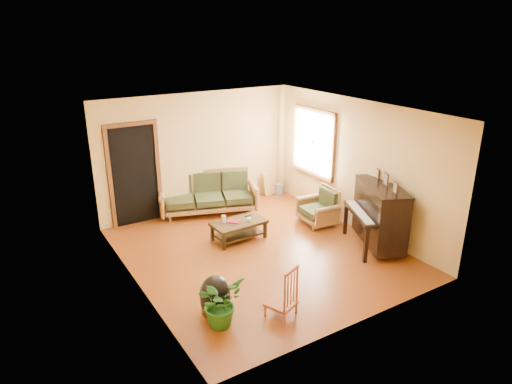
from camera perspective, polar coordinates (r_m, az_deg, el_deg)
floor at (r=8.43m, az=0.47°, el=-7.49°), size 5.00×5.00×0.00m
doorway at (r=9.59m, az=-14.92°, el=1.97°), size 1.08×0.16×2.05m
window at (r=10.10m, az=7.24°, el=6.21°), size 0.12×1.36×1.46m
sofa at (r=9.99m, az=-5.95°, el=-0.22°), size 2.26×1.51×0.90m
coffee_table at (r=8.82m, az=-2.16°, el=-4.82°), size 1.05×0.60×0.37m
armchair at (r=9.49m, az=7.71°, el=-1.82°), size 0.80×0.83×0.77m
piano at (r=8.69m, az=15.23°, el=-2.96°), size 1.30×1.57×1.20m
footstool at (r=6.76m, az=-5.08°, el=-13.14°), size 0.46×0.46×0.42m
red_chair at (r=6.56m, az=3.18°, el=-12.28°), size 0.50×0.52×0.79m
leaning_frame at (r=11.06m, az=1.87°, el=1.16°), size 0.47×0.20×0.61m
ceramic_crock at (r=11.18m, az=2.94°, el=0.39°), size 0.22×0.22×0.26m
potted_plant at (r=6.43m, az=-4.50°, el=-13.55°), size 0.79×0.74×0.71m
book at (r=8.65m, az=-2.99°, el=-3.91°), size 0.26×0.28×0.02m
candle at (r=8.72m, az=-4.05°, el=-3.34°), size 0.10×0.10×0.13m
glass_jar at (r=8.75m, az=-0.92°, el=-3.43°), size 0.09×0.09×0.06m
remote at (r=8.98m, az=-0.98°, el=-2.98°), size 0.16×0.08×0.02m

